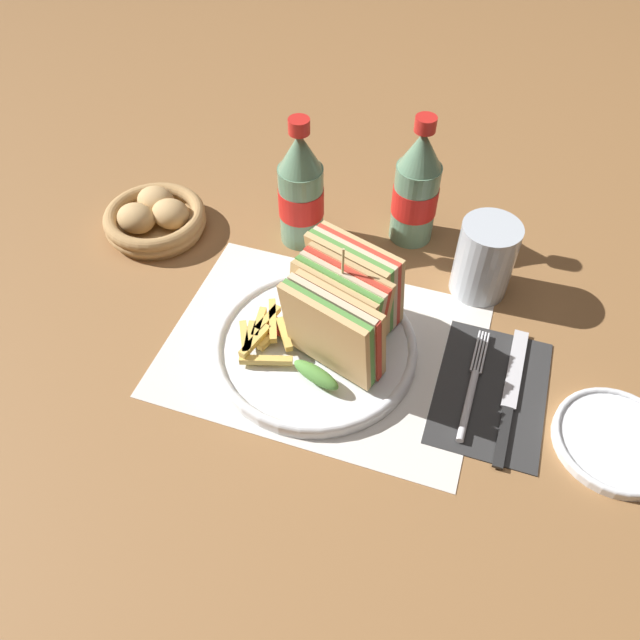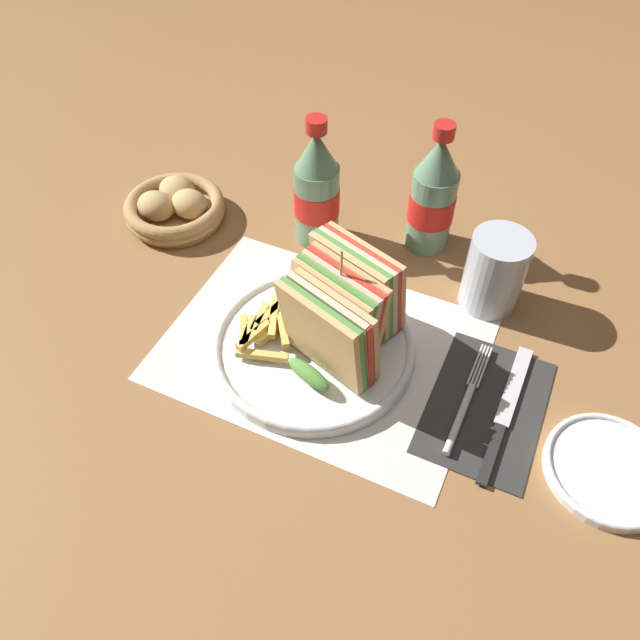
# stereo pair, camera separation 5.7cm
# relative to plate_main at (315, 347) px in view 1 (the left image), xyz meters

# --- Properties ---
(ground_plane) EXTENTS (4.00, 4.00, 0.00)m
(ground_plane) POSITION_rel_plate_main_xyz_m (0.01, -0.02, -0.01)
(ground_plane) COLOR olive
(placemat) EXTENTS (0.40, 0.29, 0.00)m
(placemat) POSITION_rel_plate_main_xyz_m (0.01, 0.01, -0.01)
(placemat) COLOR silver
(placemat) RESTS_ON ground_plane
(plate_main) EXTENTS (0.26, 0.26, 0.02)m
(plate_main) POSITION_rel_plate_main_xyz_m (0.00, 0.00, 0.00)
(plate_main) COLOR white
(plate_main) RESTS_ON ground_plane
(club_sandwich) EXTENTS (0.14, 0.19, 0.16)m
(club_sandwich) POSITION_rel_plate_main_xyz_m (0.03, 0.02, 0.07)
(club_sandwich) COLOR tan
(club_sandwich) RESTS_ON plate_main
(fries_pile) EXTENTS (0.08, 0.10, 0.02)m
(fries_pile) POSITION_rel_plate_main_xyz_m (-0.06, -0.02, 0.02)
(fries_pile) COLOR #E0B756
(fries_pile) RESTS_ON plate_main
(ketchup_blob) EXTENTS (0.04, 0.03, 0.01)m
(ketchup_blob) POSITION_rel_plate_main_xyz_m (-0.06, 0.00, 0.02)
(ketchup_blob) COLOR maroon
(ketchup_blob) RESTS_ON plate_main
(napkin) EXTENTS (0.13, 0.20, 0.00)m
(napkin) POSITION_rel_plate_main_xyz_m (0.22, 0.01, -0.01)
(napkin) COLOR #2D2D2D
(napkin) RESTS_ON ground_plane
(fork) EXTENTS (0.02, 0.17, 0.01)m
(fork) POSITION_rel_plate_main_xyz_m (0.20, -0.01, -0.00)
(fork) COLOR silver
(fork) RESTS_ON napkin
(knife) EXTENTS (0.02, 0.21, 0.00)m
(knife) POSITION_rel_plate_main_xyz_m (0.25, 0.01, -0.00)
(knife) COLOR black
(knife) RESTS_ON napkin
(coke_bottle_near) EXTENTS (0.07, 0.07, 0.20)m
(coke_bottle_near) POSITION_rel_plate_main_xyz_m (-0.09, 0.20, 0.08)
(coke_bottle_near) COLOR slate
(coke_bottle_near) RESTS_ON ground_plane
(coke_bottle_far) EXTENTS (0.07, 0.07, 0.20)m
(coke_bottle_far) POSITION_rel_plate_main_xyz_m (0.06, 0.26, 0.08)
(coke_bottle_far) COLOR slate
(coke_bottle_far) RESTS_ON ground_plane
(glass_near) EXTENTS (0.08, 0.08, 0.11)m
(glass_near) POSITION_rel_plate_main_xyz_m (0.18, 0.18, 0.05)
(glass_near) COLOR silver
(glass_near) RESTS_ON ground_plane
(bread_basket) EXTENTS (0.15, 0.15, 0.06)m
(bread_basket) POSITION_rel_plate_main_xyz_m (-0.31, 0.15, 0.01)
(bread_basket) COLOR #AD8451
(bread_basket) RESTS_ON ground_plane
(side_saucer) EXTENTS (0.14, 0.14, 0.01)m
(side_saucer) POSITION_rel_plate_main_xyz_m (0.37, -0.02, -0.00)
(side_saucer) COLOR white
(side_saucer) RESTS_ON ground_plane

